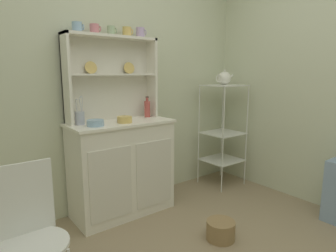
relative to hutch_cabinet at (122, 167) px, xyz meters
The scene contains 16 objects.
wall_back 0.84m from the hutch_cabinet, 84.82° to the left, with size 3.84×0.05×2.50m, color beige.
hutch_cabinet is the anchor object (origin of this frame).
hutch_shelf_unit 0.88m from the hutch_cabinet, 90.00° to the left, with size 0.87×0.18×0.76m.
bakers_rack 1.32m from the hutch_cabinet, ahead, with size 0.42×0.40×1.18m.
wire_chair 1.24m from the hutch_cabinet, 141.05° to the right, with size 0.36×0.36×0.85m.
floor_basket 1.04m from the hutch_cabinet, 66.24° to the right, with size 0.23×0.23×0.15m, color #93754C.
cup_sky_0 1.27m from the hutch_cabinet, 158.41° to the left, with size 0.10×0.08×0.08m.
cup_rose_1 1.25m from the hutch_cabinet, 142.17° to the left, with size 0.09×0.08×0.08m.
cup_sage_2 1.24m from the hutch_cabinet, 90.47° to the left, with size 0.08×0.07×0.08m.
cup_gold_3 1.25m from the hutch_cabinet, 37.54° to the left, with size 0.10×0.08×0.09m.
cup_lilac_4 1.28m from the hutch_cabinet, 21.89° to the left, with size 0.09×0.08×0.09m.
bowl_mixing_large 0.53m from the hutch_cabinet, 164.98° to the right, with size 0.14×0.14×0.05m, color #8EB2D1.
bowl_floral_medium 0.46m from the hutch_cabinet, 90.00° to the right, with size 0.13×0.13×0.06m, color #DBB760.
jam_bottle 0.62m from the hutch_cabinet, 14.00° to the left, with size 0.06×0.06×0.21m.
utensil_jar 0.60m from the hutch_cabinet, 167.38° to the left, with size 0.08×0.08×0.24m.
porcelain_teapot 1.52m from the hutch_cabinet, ahead, with size 0.24×0.15×0.17m.
Camera 1 is at (-1.25, -0.92, 1.30)m, focal length 30.73 mm.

